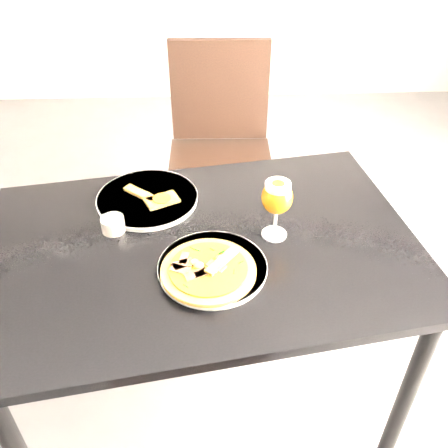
{
  "coord_description": "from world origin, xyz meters",
  "views": [
    {
      "loc": [
        0.36,
        -0.74,
        1.66
      ],
      "look_at": [
        0.4,
        0.31,
        0.83
      ],
      "focal_mm": 40.0,
      "sensor_mm": 36.0,
      "label": 1
    }
  ],
  "objects_px": {
    "pizza": "(209,270)",
    "beer_glass": "(277,198)",
    "dining_table": "(204,266)",
    "chair_far": "(220,149)"
  },
  "relations": [
    {
      "from": "pizza",
      "to": "beer_glass",
      "type": "distance_m",
      "value": 0.27
    },
    {
      "from": "beer_glass",
      "to": "chair_far",
      "type": "bearing_deg",
      "value": 98.16
    },
    {
      "from": "pizza",
      "to": "beer_glass",
      "type": "bearing_deg",
      "value": 40.17
    },
    {
      "from": "beer_glass",
      "to": "dining_table",
      "type": "bearing_deg",
      "value": -172.13
    },
    {
      "from": "dining_table",
      "to": "chair_far",
      "type": "distance_m",
      "value": 0.9
    },
    {
      "from": "dining_table",
      "to": "beer_glass",
      "type": "height_order",
      "value": "beer_glass"
    },
    {
      "from": "pizza",
      "to": "dining_table",
      "type": "bearing_deg",
      "value": 95.14
    },
    {
      "from": "chair_far",
      "to": "dining_table",
      "type": "bearing_deg",
      "value": -93.74
    },
    {
      "from": "dining_table",
      "to": "chair_far",
      "type": "xyz_separation_m",
      "value": [
        0.08,
        0.89,
        -0.12
      ]
    },
    {
      "from": "chair_far",
      "to": "pizza",
      "type": "xyz_separation_m",
      "value": [
        -0.07,
        -1.02,
        0.23
      ]
    }
  ]
}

